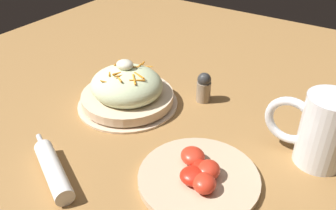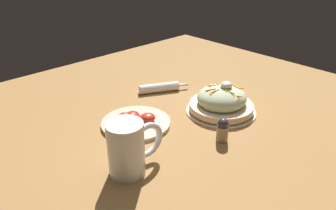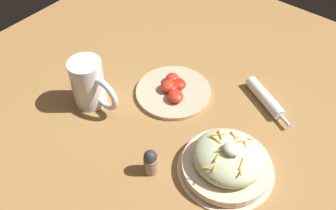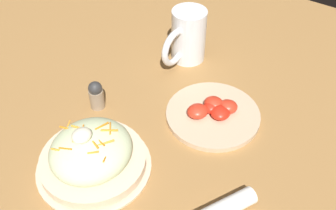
% 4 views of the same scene
% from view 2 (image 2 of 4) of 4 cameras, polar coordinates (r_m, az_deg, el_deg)
% --- Properties ---
extents(ground_plane, '(1.43, 1.43, 0.00)m').
position_cam_2_polar(ground_plane, '(0.95, 4.32, -3.69)').
color(ground_plane, '#9E703D').
extents(salad_plate, '(0.22, 0.22, 0.10)m').
position_cam_2_polar(salad_plate, '(1.02, 9.35, 0.53)').
color(salad_plate, beige).
rests_on(salad_plate, ground_plane).
extents(beer_mug, '(0.15, 0.08, 0.13)m').
position_cam_2_polar(beer_mug, '(0.75, -6.96, -7.95)').
color(beer_mug, white).
rests_on(beer_mug, ground_plane).
extents(napkin_roll, '(0.17, 0.10, 0.03)m').
position_cam_2_polar(napkin_roll, '(1.15, -1.46, 3.04)').
color(napkin_roll, white).
rests_on(napkin_roll, ground_plane).
extents(tomato_plate, '(0.20, 0.20, 0.04)m').
position_cam_2_polar(tomato_plate, '(0.95, -5.65, -2.87)').
color(tomato_plate, '#D1B28E').
rests_on(tomato_plate, ground_plane).
extents(salt_shaker, '(0.03, 0.03, 0.07)m').
position_cam_2_polar(salt_shaker, '(0.87, 9.40, -4.34)').
color(salt_shaker, gray).
rests_on(salt_shaker, ground_plane).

